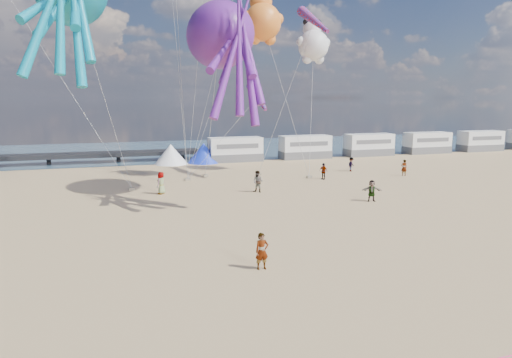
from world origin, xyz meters
The scene contains 26 objects.
ground centered at (0.00, 0.00, 0.00)m, with size 120.00×120.00×0.00m, color tan.
water centered at (0.00, 55.00, 0.02)m, with size 120.00×120.00×0.00m, color #37556A.
motorhome_0 centered at (6.00, 40.00, 1.50)m, with size 6.60×2.50×3.00m, color silver.
motorhome_1 centered at (15.50, 40.00, 1.50)m, with size 6.60×2.50×3.00m, color silver.
motorhome_2 centered at (25.00, 40.00, 1.50)m, with size 6.60×2.50×3.00m, color silver.
motorhome_3 centered at (34.50, 40.00, 1.50)m, with size 6.60×2.50×3.00m, color silver.
motorhome_4 centered at (44.00, 40.00, 1.50)m, with size 6.60×2.50×3.00m, color silver.
tent_white centered at (-2.00, 40.00, 1.20)m, with size 4.00×4.00×2.40m, color white.
tent_blue centered at (2.00, 40.00, 1.20)m, with size 4.00×4.00×2.40m, color #1933CC.
standing_person centered at (-2.26, 4.22, 0.87)m, with size 0.63×0.42×1.74m, color tan.
beachgoer_0 centered at (-4.93, 22.74, 0.92)m, with size 0.67×0.44×1.84m, color #7F6659.
beachgoer_2 centered at (15.94, 28.56, 0.76)m, with size 0.73×0.57×1.51m, color #7F6659.
beachgoer_3 centered at (10.89, 24.99, 0.80)m, with size 1.03×0.59×1.59m, color #7F6659.
beachgoer_4 centered at (10.22, 15.12, 0.83)m, with size 0.97×0.40×1.65m, color #7F6659.
beachgoer_5 centered at (19.62, 24.33, 0.84)m, with size 1.55×0.49×1.67m, color #7F6659.
beachgoer_7 centered at (2.90, 20.96, 0.92)m, with size 0.90×0.58×1.83m, color #7F6659.
sandbag_a centered at (-7.20, 25.06, 0.11)m, with size 0.50×0.35×0.22m, color gray.
sandbag_b centered at (0.21, 29.97, 0.11)m, with size 0.50×0.35×0.22m, color gray.
sandbag_c centered at (9.91, 26.12, 0.11)m, with size 0.50×0.35×0.22m, color gray.
sandbag_d centered at (5.51, 28.99, 0.11)m, with size 0.50×0.35×0.22m, color gray.
sandbag_e centered at (-1.87, 28.27, 0.11)m, with size 0.50×0.35×0.22m, color gray.
kite_octopus_purple centered at (-0.12, 21.35, 12.68)m, with size 4.41×10.29×11.75m, color #651F88, non-canonical shape.
kite_panda centered at (11.38, 29.00, 13.08)m, with size 3.76×3.54×5.31m, color silver, non-canonical shape.
kite_teddy_orange centered at (5.14, 26.65, 14.70)m, with size 4.17×3.93×5.89m, color orange, non-canonical shape.
windsock_mid centered at (10.00, 25.96, 14.97)m, with size 1.00×6.40×6.40m, color red, non-canonical shape.
windsock_right centered at (5.00, 27.65, 7.91)m, with size 0.90×4.74×4.74m, color red, non-canonical shape.
Camera 1 is at (-8.58, -14.91, 7.85)m, focal length 32.00 mm.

